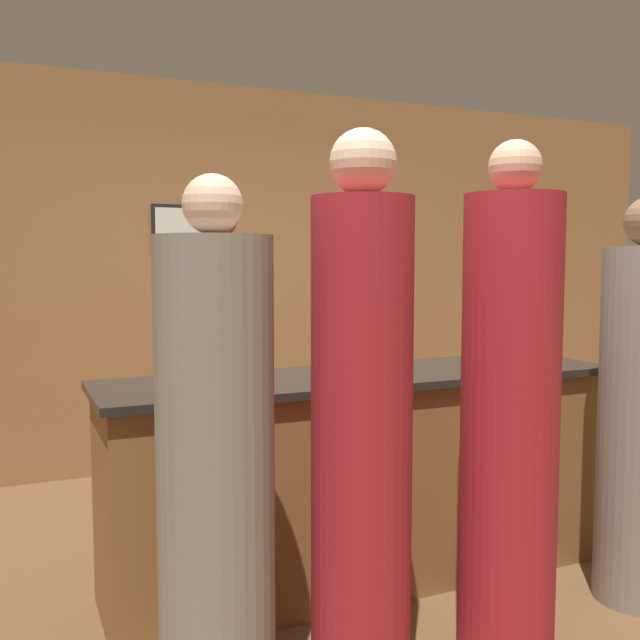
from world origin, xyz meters
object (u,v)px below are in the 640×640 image
object	(u,v)px
bartender	(222,380)
ice_bucket	(236,357)
guest_0	(509,421)
wine_bottle_0	(363,356)
guest_2	(361,438)
guest_3	(216,476)

from	to	relation	value
bartender	ice_bucket	distance (m)	0.70
guest_0	wine_bottle_0	distance (m)	0.74
guest_0	wine_bottle_0	size ratio (longest dim) A/B	7.46
bartender	guest_0	xyz separation A→B (m)	(0.67, -1.58, 0.04)
ice_bucket	guest_0	bearing A→B (deg)	-49.25
bartender	guest_0	bearing A→B (deg)	113.04
wine_bottle_0	guest_2	bearing A→B (deg)	-117.55
bartender	guest_0	world-z (taller)	guest_0
bartender	wine_bottle_0	distance (m)	1.02
guest_3	ice_bucket	xyz separation A→B (m)	(0.34, 0.87, 0.26)
guest_0	ice_bucket	world-z (taller)	guest_0
guest_2	wine_bottle_0	bearing A→B (deg)	62.45
guest_3	ice_bucket	distance (m)	0.97
guest_0	guest_3	world-z (taller)	guest_0
bartender	guest_2	bearing A→B (deg)	91.25
guest_3	wine_bottle_0	bearing A→B (deg)	35.81
guest_2	wine_bottle_0	size ratio (longest dim) A/B	7.43
bartender	wine_bottle_0	bearing A→B (deg)	112.81
ice_bucket	guest_3	bearing A→B (deg)	-111.22
wine_bottle_0	ice_bucket	xyz separation A→B (m)	(-0.51, 0.26, -0.01)
guest_2	ice_bucket	size ratio (longest dim) A/B	10.35
guest_2	wine_bottle_0	world-z (taller)	guest_2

